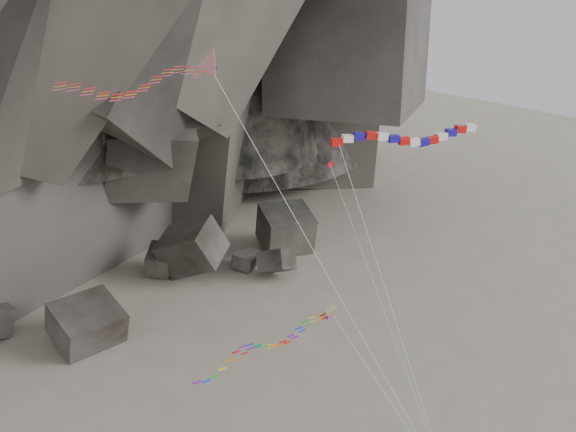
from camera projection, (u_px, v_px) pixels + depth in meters
boulder_field at (34, 317)px, 67.47m from camera, size 65.86×15.36×9.19m
delta_kite at (131, 83)px, 36.50m from camera, size 20.00×14.92×31.34m
banner_kite at (407, 139)px, 45.33m from camera, size 10.22×11.53×25.12m
parafoil_kite at (262, 346)px, 48.80m from camera, size 13.62×13.89×10.05m
pennant_kite at (356, 236)px, 47.94m from camera, size 0.59×13.86×21.99m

